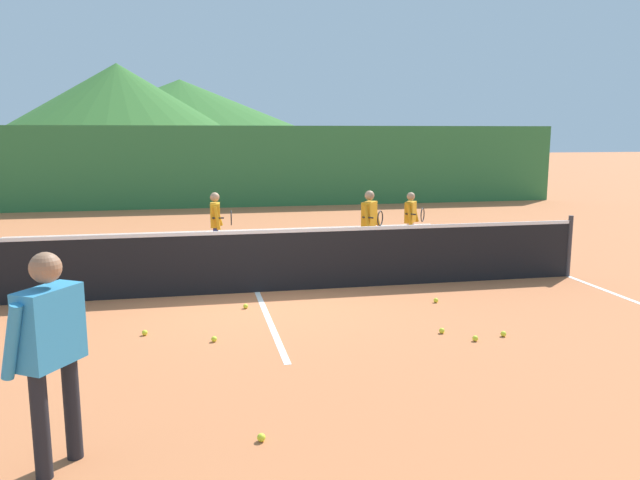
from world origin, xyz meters
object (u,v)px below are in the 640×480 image
at_px(tennis_ball_3, 442,331).
at_px(tennis_ball_9, 436,300).
at_px(instructor, 51,341).
at_px(tennis_ball_8, 475,338).
at_px(student_1, 370,219).
at_px(tennis_ball_5, 503,334).
at_px(student_2, 411,216).
at_px(tennis_ball_1, 145,333).
at_px(tennis_ball_4, 261,437).
at_px(tennis_ball_0, 214,339).
at_px(student_0, 216,220).
at_px(tennis_ball_2, 246,306).
at_px(tennis_net, 256,261).

height_order(tennis_ball_3, tennis_ball_9, same).
xyz_separation_m(instructor, tennis_ball_8, (4.26, 1.99, -0.94)).
height_order(student_1, tennis_ball_5, student_1).
relative_size(instructor, student_2, 1.32).
height_order(tennis_ball_1, tennis_ball_4, same).
bearing_deg(tennis_ball_1, tennis_ball_8, -14.77).
height_order(tennis_ball_3, tennis_ball_5, same).
bearing_deg(student_1, student_2, 34.05).
distance_m(instructor, tennis_ball_0, 3.02).
height_order(student_0, tennis_ball_9, student_0).
distance_m(tennis_ball_1, tennis_ball_2, 1.60).
bearing_deg(tennis_ball_5, tennis_ball_1, 167.72).
distance_m(tennis_ball_1, tennis_ball_8, 3.98).
height_order(tennis_ball_1, tennis_ball_3, same).
distance_m(tennis_ball_4, tennis_ball_9, 4.66).
bearing_deg(tennis_ball_8, student_2, 77.92).
bearing_deg(tennis_ball_2, tennis_ball_9, -5.22).
bearing_deg(tennis_ball_1, tennis_net, 49.20).
bearing_deg(tennis_ball_4, tennis_ball_5, 32.32).
bearing_deg(tennis_ball_3, instructor, -149.47).
distance_m(student_0, tennis_ball_9, 4.86).
bearing_deg(tennis_ball_3, tennis_ball_5, -21.36).
distance_m(instructor, student_0, 7.60).
bearing_deg(tennis_net, tennis_ball_8, -50.92).
distance_m(instructor, tennis_ball_8, 4.79).
distance_m(tennis_ball_3, tennis_ball_4, 3.36).
relative_size(student_0, tennis_ball_1, 19.27).
distance_m(tennis_ball_3, tennis_ball_9, 1.42).
bearing_deg(tennis_ball_5, tennis_ball_8, -167.91).
relative_size(student_2, tennis_ball_2, 18.06).
bearing_deg(tennis_ball_4, tennis_ball_8, 34.79).
xyz_separation_m(tennis_ball_0, tennis_ball_3, (2.76, -0.25, 0.00)).
bearing_deg(tennis_ball_8, tennis_ball_2, 142.64).
bearing_deg(tennis_net, tennis_ball_9, -24.44).
height_order(student_1, student_2, student_1).
xyz_separation_m(tennis_ball_0, tennis_ball_5, (3.44, -0.51, 0.00)).
bearing_deg(tennis_ball_4, tennis_net, 84.40).
relative_size(tennis_net, tennis_ball_0, 158.14).
bearing_deg(student_1, tennis_ball_4, -112.93).
height_order(tennis_ball_1, tennis_ball_9, same).
relative_size(student_1, tennis_ball_5, 19.87).
relative_size(tennis_ball_5, tennis_ball_9, 1.00).
distance_m(tennis_net, tennis_ball_1, 2.43).
height_order(tennis_ball_4, tennis_ball_8, same).
distance_m(instructor, tennis_ball_3, 4.72).
bearing_deg(student_2, tennis_ball_0, -130.50).
bearing_deg(instructor, tennis_ball_9, 39.65).
height_order(tennis_net, tennis_ball_3, tennis_net).
distance_m(student_2, tennis_ball_2, 5.23).
bearing_deg(tennis_ball_1, student_2, 41.95).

